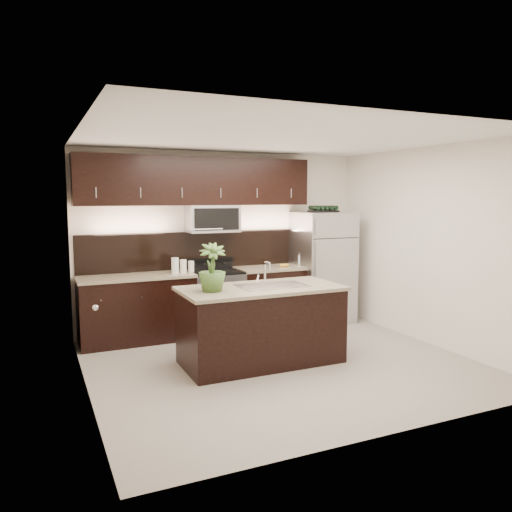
{
  "coord_description": "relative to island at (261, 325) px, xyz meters",
  "views": [
    {
      "loc": [
        -2.7,
        -5.23,
        2.02
      ],
      "look_at": [
        -0.1,
        0.55,
        1.27
      ],
      "focal_mm": 35.0,
      "sensor_mm": 36.0,
      "label": 1
    }
  ],
  "objects": [
    {
      "name": "ground",
      "position": [
        0.21,
        -0.17,
        -0.47
      ],
      "size": [
        4.5,
        4.5,
        0.0
      ],
      "primitive_type": "plane",
      "color": "gray",
      "rests_on": "ground"
    },
    {
      "name": "room_walls",
      "position": [
        0.1,
        -0.2,
        1.22
      ],
      "size": [
        4.52,
        4.02,
        2.71
      ],
      "color": "silver",
      "rests_on": "ground"
    },
    {
      "name": "counter_run",
      "position": [
        -0.25,
        1.52,
        -0.0
      ],
      "size": [
        3.51,
        0.65,
        0.94
      ],
      "color": "black",
      "rests_on": "ground"
    },
    {
      "name": "upper_fixtures",
      "position": [
        -0.22,
        1.67,
        1.67
      ],
      "size": [
        3.49,
        0.4,
        1.66
      ],
      "color": "black",
      "rests_on": "counter_run"
    },
    {
      "name": "island",
      "position": [
        0.0,
        0.0,
        0.0
      ],
      "size": [
        1.96,
        0.96,
        0.94
      ],
      "color": "black",
      "rests_on": "ground"
    },
    {
      "name": "sink_faucet",
      "position": [
        0.15,
        0.01,
        0.48
      ],
      "size": [
        0.84,
        0.5,
        0.28
      ],
      "color": "silver",
      "rests_on": "island"
    },
    {
      "name": "refrigerator",
      "position": [
        1.77,
        1.46,
        0.42
      ],
      "size": [
        0.86,
        0.77,
        1.78
      ],
      "primitive_type": "cube",
      "color": "#B2B2B7",
      "rests_on": "ground"
    },
    {
      "name": "wine_rack",
      "position": [
        1.77,
        1.46,
        1.36
      ],
      "size": [
        0.44,
        0.27,
        0.1
      ],
      "color": "black",
      "rests_on": "refrigerator"
    },
    {
      "name": "plant",
      "position": [
        -0.63,
        -0.02,
        0.75
      ],
      "size": [
        0.35,
        0.35,
        0.56
      ],
      "primitive_type": "imported",
      "rotation": [
        0.0,
        0.0,
        -0.14
      ],
      "color": "#3A5B24",
      "rests_on": "island"
    },
    {
      "name": "canisters",
      "position": [
        -0.57,
        1.48,
        0.57
      ],
      "size": [
        0.34,
        0.12,
        0.23
      ],
      "rotation": [
        0.0,
        0.0,
        0.1
      ],
      "color": "silver",
      "rests_on": "counter_run"
    },
    {
      "name": "french_press",
      "position": [
        1.38,
        1.47,
        0.56
      ],
      "size": [
        0.09,
        0.09,
        0.26
      ],
      "rotation": [
        0.0,
        0.0,
        -0.11
      ],
      "color": "silver",
      "rests_on": "counter_run"
    },
    {
      "name": "bananas",
      "position": [
        1.01,
        1.44,
        0.49
      ],
      "size": [
        0.16,
        0.13,
        0.05
      ],
      "primitive_type": "ellipsoid",
      "rotation": [
        0.0,
        0.0,
        -0.04
      ],
      "color": "yellow",
      "rests_on": "counter_run"
    }
  ]
}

